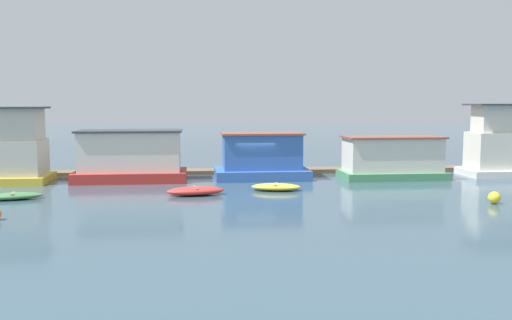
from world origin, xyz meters
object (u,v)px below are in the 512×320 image
at_px(houseboat_green, 392,158).
at_px(buoy_yellow, 494,198).
at_px(mooring_post_centre, 502,160).
at_px(houseboat_red, 130,157).
at_px(dinghy_yellow, 276,187).
at_px(houseboat_blue, 261,158).
at_px(dinghy_red, 196,191).
at_px(dinghy_green, 13,196).
at_px(houseboat_white, 502,145).

relative_size(houseboat_green, buoy_yellow, 11.07).
bearing_deg(buoy_yellow, mooring_post_centre, 59.14).
relative_size(houseboat_red, dinghy_yellow, 2.34).
xyz_separation_m(houseboat_green, mooring_post_centre, (9.43, 2.82, -0.53)).
height_order(houseboat_green, buoy_yellow, houseboat_green).
distance_m(houseboat_blue, dinghy_red, 8.05).
relative_size(houseboat_blue, dinghy_yellow, 2.02).
relative_size(mooring_post_centre, buoy_yellow, 2.70).
relative_size(dinghy_red, dinghy_yellow, 1.09).
distance_m(houseboat_blue, houseboat_green, 8.79).
relative_size(houseboat_red, houseboat_blue, 1.16).
distance_m(houseboat_red, buoy_yellow, 21.98).
relative_size(dinghy_red, buoy_yellow, 5.42).
bearing_deg(dinghy_green, houseboat_white, 12.04).
bearing_deg(mooring_post_centre, houseboat_red, -175.57).
relative_size(houseboat_white, dinghy_red, 1.58).
height_order(houseboat_blue, dinghy_red, houseboat_blue).
height_order(dinghy_red, buoy_yellow, buoy_yellow).
height_order(dinghy_green, mooring_post_centre, mooring_post_centre).
bearing_deg(houseboat_white, dinghy_yellow, -163.29).
height_order(houseboat_red, mooring_post_centre, houseboat_red).
xyz_separation_m(houseboat_white, dinghy_red, (-21.32, -6.18, -1.92)).
xyz_separation_m(houseboat_red, mooring_post_centre, (26.80, 2.08, -0.72)).
height_order(houseboat_white, dinghy_green, houseboat_white).
height_order(houseboat_blue, houseboat_white, houseboat_white).
relative_size(dinghy_green, buoy_yellow, 5.13).
height_order(houseboat_red, dinghy_green, houseboat_red).
relative_size(houseboat_white, buoy_yellow, 8.55).
relative_size(houseboat_red, dinghy_red, 2.14).
height_order(houseboat_white, dinghy_red, houseboat_white).
bearing_deg(dinghy_yellow, dinghy_red, -165.82).
xyz_separation_m(dinghy_green, mooring_post_centre, (32.20, 8.78, 0.65)).
height_order(dinghy_green, dinghy_red, dinghy_red).
distance_m(mooring_post_centre, buoy_yellow, 14.82).
bearing_deg(houseboat_blue, dinghy_red, -124.10).
bearing_deg(dinghy_red, houseboat_red, 123.53).
bearing_deg(houseboat_green, dinghy_red, -157.18).
distance_m(houseboat_green, dinghy_red, 14.36).
height_order(houseboat_red, dinghy_red, houseboat_red).
bearing_deg(dinghy_green, dinghy_red, 2.46).
height_order(houseboat_white, dinghy_yellow, houseboat_white).
xyz_separation_m(dinghy_yellow, mooring_post_centre, (17.96, 7.19, 0.63)).
relative_size(dinghy_yellow, buoy_yellow, 4.97).
bearing_deg(houseboat_white, houseboat_green, -175.57).
relative_size(houseboat_green, mooring_post_centre, 4.10).
bearing_deg(houseboat_blue, buoy_yellow, -46.00).
height_order(houseboat_white, buoy_yellow, houseboat_white).
xyz_separation_m(dinghy_green, dinghy_yellow, (14.24, 1.59, 0.02)).
relative_size(houseboat_blue, houseboat_green, 0.91).
xyz_separation_m(dinghy_green, dinghy_red, (9.58, 0.41, 0.06)).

